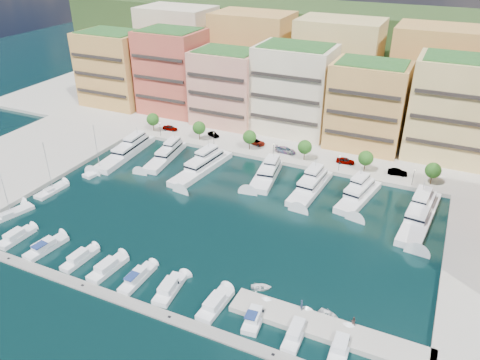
{
  "coord_description": "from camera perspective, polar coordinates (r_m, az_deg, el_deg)",
  "views": [
    {
      "loc": [
        39.95,
        -75.93,
        55.8
      ],
      "look_at": [
        1.15,
        7.56,
        6.0
      ],
      "focal_mm": 35.0,
      "sensor_mm": 36.0,
      "label": 1
    }
  ],
  "objects": [
    {
      "name": "tender_2",
      "position": [
        80.11,
        10.85,
        -15.98
      ],
      "size": [
        4.74,
        4.06,
        0.83
      ],
      "primitive_type": "imported",
      "rotation": [
        0.0,
        0.0,
        1.22
      ],
      "color": "silver",
      "rests_on": "ground"
    },
    {
      "name": "south_pontoon",
      "position": [
        84.07,
        -13.91,
        -14.22
      ],
      "size": [
        72.0,
        2.2,
        0.35
      ],
      "primitive_type": "cube",
      "color": "gray",
      "rests_on": "ground"
    },
    {
      "name": "yacht_2",
      "position": [
        122.14,
        -4.54,
        1.77
      ],
      "size": [
        7.35,
        22.89,
        7.3
      ],
      "color": "white",
      "rests_on": "ground"
    },
    {
      "name": "cruiser_7",
      "position": [
        78.34,
        1.81,
        -16.44
      ],
      "size": [
        3.3,
        7.37,
        2.66
      ],
      "color": "white",
      "rests_on": "ground"
    },
    {
      "name": "person_0",
      "position": [
        79.0,
        7.54,
        -14.83
      ],
      "size": [
        0.76,
        0.86,
        1.98
      ],
      "primitive_type": "imported",
      "rotation": [
        0.0,
        0.0,
        2.08
      ],
      "color": "#242F48",
      "rests_on": "finger_pier"
    },
    {
      "name": "tree_4",
      "position": [
        121.8,
        15.08,
        2.59
      ],
      "size": [
        3.8,
        3.8,
        5.65
      ],
      "color": "#473323",
      "rests_on": "north_quay"
    },
    {
      "name": "sailboat_0",
      "position": [
        114.58,
        -26.31,
        -3.83
      ],
      "size": [
        5.54,
        10.7,
        13.2
      ],
      "color": "white",
      "rests_on": "ground"
    },
    {
      "name": "cruiser_6",
      "position": [
        80.6,
        -3.04,
        -14.92
      ],
      "size": [
        3.23,
        8.47,
        2.55
      ],
      "color": "white",
      "rests_on": "ground"
    },
    {
      "name": "cruiser_5",
      "position": [
        84.17,
        -8.59,
        -13.01
      ],
      "size": [
        3.63,
        8.4,
        2.55
      ],
      "color": "white",
      "rests_on": "ground"
    },
    {
      "name": "apartment_3",
      "position": [
        141.02,
        6.58,
        10.9
      ],
      "size": [
        22.0,
        16.5,
        25.8
      ],
      "color": "#F8E9BF",
      "rests_on": "north_quay"
    },
    {
      "name": "apartment_1",
      "position": [
        158.54,
        -8.27,
        12.95
      ],
      "size": [
        20.0,
        16.5,
        26.8
      ],
      "color": "#B6543C",
      "rests_on": "north_quay"
    },
    {
      "name": "yacht_3",
      "position": [
        117.97,
        3.3,
        0.79
      ],
      "size": [
        6.94,
        16.74,
        7.3
      ],
      "color": "white",
      "rests_on": "ground"
    },
    {
      "name": "tender_0",
      "position": [
        83.99,
        2.61,
        -12.92
      ],
      "size": [
        4.37,
        3.84,
        0.75
      ],
      "primitive_type": "imported",
      "rotation": [
        0.0,
        0.0,
        1.99
      ],
      "color": "white",
      "rests_on": "ground"
    },
    {
      "name": "tree_3",
      "position": [
        124.91,
        7.91,
        4.0
      ],
      "size": [
        3.8,
        3.8,
        5.65
      ],
      "color": "#473323",
      "rests_on": "north_quay"
    },
    {
      "name": "tree_1",
      "position": [
        136.64,
        -5.02,
        6.36
      ],
      "size": [
        3.8,
        3.8,
        5.65
      ],
      "color": "#473323",
      "rests_on": "north_quay"
    },
    {
      "name": "backblock_0",
      "position": [
        181.88,
        -7.51,
        15.54
      ],
      "size": [
        26.0,
        18.0,
        30.0
      ],
      "primitive_type": "cube",
      "color": "#F8E9BF",
      "rests_on": "north_quay"
    },
    {
      "name": "car_2",
      "position": [
        134.3,
        2.02,
        4.65
      ],
      "size": [
        5.6,
        3.46,
        1.45
      ],
      "primitive_type": "imported",
      "rotation": [
        0.0,
        0.0,
        1.35
      ],
      "color": "gray",
      "rests_on": "north_quay"
    },
    {
      "name": "car_3",
      "position": [
        129.6,
        5.55,
        3.65
      ],
      "size": [
        5.65,
        2.3,
        1.64
      ],
      "primitive_type": "imported",
      "rotation": [
        0.0,
        0.0,
        1.57
      ],
      "color": "gray",
      "rests_on": "north_quay"
    },
    {
      "name": "car_0",
      "position": [
        145.58,
        -8.51,
        6.3
      ],
      "size": [
        4.61,
        1.99,
        1.55
      ],
      "primitive_type": "imported",
      "rotation": [
        0.0,
        0.0,
        1.61
      ],
      "color": "gray",
      "rests_on": "north_quay"
    },
    {
      "name": "backblock_2",
      "position": [
        159.01,
        11.74,
        13.34
      ],
      "size": [
        26.0,
        18.0,
        30.0
      ],
      "primitive_type": "cube",
      "color": "#E0C077",
      "rests_on": "north_quay"
    },
    {
      "name": "cruiser_8",
      "position": [
        76.74,
        6.89,
        -17.91
      ],
      "size": [
        2.65,
        8.76,
        2.55
      ],
      "color": "white",
      "rests_on": "ground"
    },
    {
      "name": "lamppost_0",
      "position": [
        141.23,
        -9.73,
        6.4
      ],
      "size": [
        0.3,
        0.3,
        4.2
      ],
      "color": "black",
      "rests_on": "north_quay"
    },
    {
      "name": "backblock_1",
      "position": [
        168.17,
        1.51,
        14.71
      ],
      "size": [
        26.0,
        18.0,
        30.0
      ],
      "primitive_type": "cube",
      "color": "#D9A151",
      "rests_on": "north_quay"
    },
    {
      "name": "yacht_1",
      "position": [
        129.42,
        -8.96,
        3.04
      ],
      "size": [
        6.42,
        19.09,
        7.3
      ],
      "color": "white",
      "rests_on": "ground"
    },
    {
      "name": "cruiser_2",
      "position": [
        94.77,
        -18.96,
        -9.07
      ],
      "size": [
        2.88,
        8.16,
        2.55
      ],
      "color": "white",
      "rests_on": "ground"
    },
    {
      "name": "finger_pier",
      "position": [
        78.24,
        10.6,
        -17.72
      ],
      "size": [
        32.0,
        5.0,
        2.0
      ],
      "primitive_type": "cube",
      "color": "#9E998E",
      "rests_on": "ground"
    },
    {
      "name": "yacht_6",
      "position": [
        108.76,
        21.12,
        -3.85
      ],
      "size": [
        7.18,
        24.08,
        7.3
      ],
      "color": "white",
      "rests_on": "ground"
    },
    {
      "name": "cruiser_1",
      "position": [
        100.13,
        -22.6,
        -7.59
      ],
      "size": [
        3.88,
        9.16,
        2.66
      ],
      "color": "white",
      "rests_on": "ground"
    },
    {
      "name": "lamppost_3",
      "position": [
        121.08,
        12.04,
        2.32
      ],
      "size": [
        0.3,
        0.3,
        4.2
      ],
      "color": "black",
      "rests_on": "north_quay"
    },
    {
      "name": "backblock_3",
      "position": [
        155.2,
        22.69,
        11.4
      ],
      "size": [
        26.0,
        18.0,
        30.0
      ],
      "primitive_type": "cube",
      "color": "#BD8F45",
      "rests_on": "north_quay"
    },
    {
      "name": "north_quay",
      "position": [
        154.06,
        8.23,
        6.87
      ],
      "size": [
        220.0,
        64.0,
        2.0
      ],
      "primitive_type": "cube",
      "color": "#9E998E",
      "rests_on": "ground"
    },
    {
      "name": "hillside",
      "position": [
        198.19,
        12.52,
        11.39
      ],
      "size": [
        240.0,
        40.0,
        58.0
      ],
      "primitive_type": "cube",
      "color": "#213515",
      "rests_on": "ground"
    },
    {
      "name": "sailboat_1",
      "position": [
        120.56,
        -21.98,
        -1.25
      ],
      "size": [
        3.31,
        8.61,
        13.2
      ],
      "color": "white",
      "rests_on": "ground"
    },
    {
      "name": "cruiser_4",
      "position": [
        87.35,
        -12.41,
        -11.62
      ],
      "size": [
        2.5,
        8.71,
        2.66
      ],
      "color": "white",
      "rests_on": "ground"
    },
    {
      "name": "car_4",
      "position": [
        126.12,
        12.73,
        2.32
      ],
      "size": [
        4.91,
        2.38,
        1.61
      ],
      "primitive_type": "imported",
      "rotation": [
        0.0,
        0.0,
        1.67
      ],
      "color": "gray",
      "rests_on": "north_quay"
    },
    {
      "name": "lamppost_4",
      "position": [
        119.14,
        20.42,
        0.62
      ],
      "size": [
        0.3,
        0.3,
        4.2
      ],
      "color": "black",
      "rests_on": "north_quay"
    },
    {
      "name": "tree_2",
      "position": [
        129.93,
        1.17,
        5.26
      ],
      "size": [
        3.8,
        3.8,
        5.65
      ],
      "color": "#473323",
      "rests_on": "north_quay"
    },
    {
      "name": "lamppost_1",
      "position": [
        132.43,
        -3.22,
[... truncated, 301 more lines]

